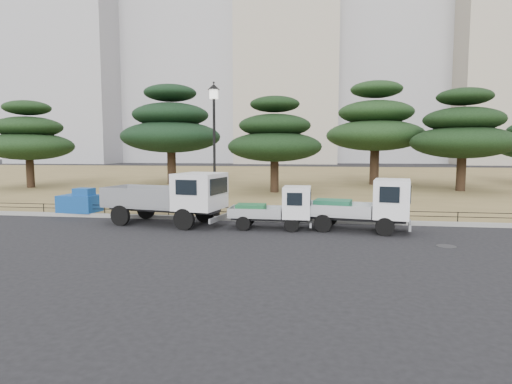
% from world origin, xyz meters
% --- Properties ---
extents(ground, '(220.00, 220.00, 0.00)m').
position_xyz_m(ground, '(0.00, 0.00, 0.00)').
color(ground, black).
extents(lawn, '(120.00, 56.00, 0.15)m').
position_xyz_m(lawn, '(0.00, 30.60, 0.07)').
color(lawn, olive).
rests_on(lawn, ground).
extents(curb, '(120.00, 0.25, 0.16)m').
position_xyz_m(curb, '(0.00, 2.60, 0.08)').
color(curb, gray).
rests_on(curb, ground).
extents(truck_large, '(5.07, 2.70, 2.10)m').
position_xyz_m(truck_large, '(-3.34, 1.28, 1.17)').
color(truck_large, black).
rests_on(truck_large, ground).
extents(truck_kei_front, '(3.07, 1.34, 1.62)m').
position_xyz_m(truck_kei_front, '(0.96, 1.01, 0.81)').
color(truck_kei_front, black).
rests_on(truck_kei_front, ground).
extents(truck_kei_rear, '(3.92, 2.19, 1.94)m').
position_xyz_m(truck_kei_rear, '(4.24, 1.04, 0.97)').
color(truck_kei_rear, black).
rests_on(truck_kei_rear, ground).
extents(street_lamp, '(0.50, 0.50, 5.63)m').
position_xyz_m(street_lamp, '(-1.95, 2.90, 3.96)').
color(street_lamp, black).
rests_on(street_lamp, lawn).
extents(pipe_fence, '(38.00, 0.04, 0.40)m').
position_xyz_m(pipe_fence, '(0.00, 2.75, 0.44)').
color(pipe_fence, black).
rests_on(pipe_fence, lawn).
extents(tarp_pile, '(1.74, 1.31, 1.12)m').
position_xyz_m(tarp_pile, '(-8.36, 3.05, 0.60)').
color(tarp_pile, '#144B9C').
rests_on(tarp_pile, lawn).
extents(manhole, '(0.60, 0.60, 0.01)m').
position_xyz_m(manhole, '(6.50, -1.20, 0.01)').
color(manhole, '#2D2D30').
rests_on(manhole, ground).
extents(pine_west_far, '(6.46, 6.46, 6.52)m').
position_xyz_m(pine_west_far, '(-19.20, 14.40, 3.92)').
color(pine_west_far, black).
rests_on(pine_west_far, lawn).
extents(pine_west_near, '(8.24, 8.24, 8.24)m').
position_xyz_m(pine_west_near, '(-9.83, 19.47, 4.90)').
color(pine_west_near, black).
rests_on(pine_west_near, lawn).
extents(pine_center_left, '(6.30, 6.30, 6.41)m').
position_xyz_m(pine_center_left, '(-0.50, 13.65, 3.85)').
color(pine_center_left, black).
rests_on(pine_center_left, lawn).
extents(pine_center_right, '(7.91, 7.91, 8.39)m').
position_xyz_m(pine_center_right, '(6.95, 21.18, 5.01)').
color(pine_center_right, black).
rests_on(pine_center_right, lawn).
extents(pine_east_near, '(7.00, 7.00, 7.07)m').
position_xyz_m(pine_east_near, '(12.26, 16.46, 4.23)').
color(pine_east_near, black).
rests_on(pine_east_near, lawn).
extents(tower_far_west, '(24.00, 20.00, 65.00)m').
position_xyz_m(tower_far_west, '(-55.00, 80.00, 32.50)').
color(tower_far_west, '#A0A0A5').
rests_on(tower_far_west, ground).
extents(tower_center_left, '(22.00, 20.00, 55.00)m').
position_xyz_m(tower_center_left, '(-5.00, 85.00, 27.50)').
color(tower_center_left, '#AAA08C').
rests_on(tower_center_left, ground).
extents(tower_east, '(20.00, 18.00, 48.00)m').
position_xyz_m(tower_east, '(40.00, 82.00, 24.00)').
color(tower_east, '#AAA08C').
rests_on(tower_east, ground).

